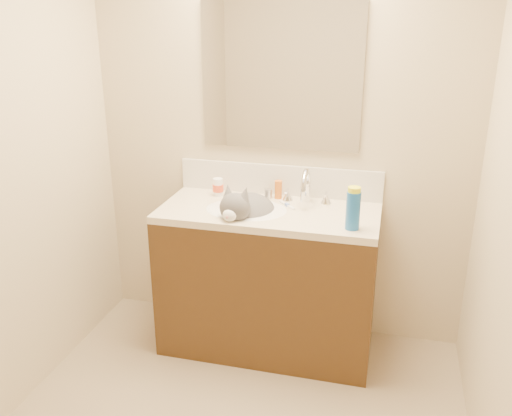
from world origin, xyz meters
The scene contains 16 objects.
room_shell centered at (0.00, 0.00, 1.49)m, with size 2.24×2.54×2.52m.
vanity_cabinet centered at (0.00, 0.97, 0.41)m, with size 1.20×0.55×0.82m, color #3E2711.
counter_slab centered at (0.00, 0.97, 0.84)m, with size 1.20×0.55×0.04m, color beige.
basin centered at (-0.12, 0.94, 0.79)m, with size 0.45×0.36×0.14m, color white.
faucet centered at (0.18, 1.11, 0.95)m, with size 0.28×0.20×0.21m.
cat centered at (-0.12, 0.94, 0.84)m, with size 0.36×0.46×0.34m.
backsplash centered at (0.00, 1.24, 0.95)m, with size 1.20×0.02×0.18m, color beige.
mirror centered at (0.00, 1.24, 1.54)m, with size 0.90×0.02×0.80m, color white.
pill_bottle centered at (-0.34, 1.13, 0.91)m, with size 0.06×0.06×0.10m, color white.
pill_label centered at (-0.34, 1.13, 0.91)m, with size 0.06×0.06×0.04m, color #DA4724.
silver_jar centered at (-0.05, 1.16, 0.89)m, with size 0.05×0.05×0.05m, color #B7B7BC.
amber_bottle centered at (0.01, 1.17, 0.91)m, with size 0.04×0.04×0.11m, color #CF6418.
toothbrush centered at (0.09, 1.05, 0.87)m, with size 0.02×0.15×0.01m, color white.
toothbrush_head centered at (0.09, 1.05, 0.87)m, with size 0.02×0.03×0.02m, color #6581D7.
spray_can centered at (0.47, 0.81, 0.96)m, with size 0.07×0.07×0.19m, color #195AB1.
spray_cap centered at (0.47, 0.81, 1.06)m, with size 0.06×0.06×0.04m, color yellow.
Camera 1 is at (0.62, -1.74, 1.89)m, focal length 38.00 mm.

